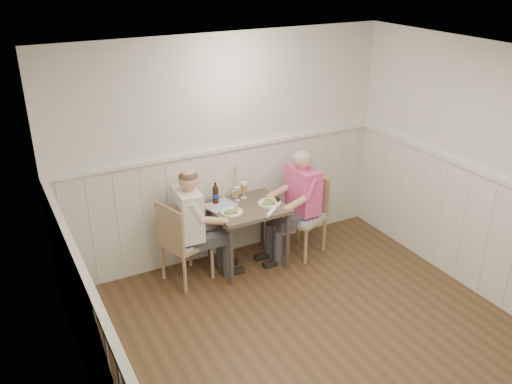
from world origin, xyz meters
TOP-DOWN VIEW (x-y plane):
  - ground_plane at (0.00, 0.00)m, footprint 4.50×4.50m
  - room_shell at (0.00, 0.00)m, footprint 4.04×4.54m
  - wainscot at (0.00, 0.69)m, footprint 4.00×4.49m
  - dining_table at (0.07, 1.84)m, footprint 0.81×0.70m
  - chair_right at (0.82, 1.80)m, footprint 0.59×0.59m
  - chair_left at (-0.72, 1.85)m, footprint 0.57×0.57m
  - man_in_pink at (0.73, 1.78)m, footprint 0.63×0.44m
  - diner_cream at (-0.60, 1.83)m, footprint 0.63×0.44m
  - plate_man at (0.31, 1.77)m, footprint 0.26×0.26m
  - plate_diner at (-0.17, 1.76)m, footprint 0.25×0.25m
  - beer_glass_a at (0.13, 2.05)m, footprint 0.08×0.08m
  - beer_glass_b at (0.03, 2.02)m, footprint 0.07×0.07m
  - beer_bottle at (-0.21, 2.07)m, footprint 0.07×0.07m
  - rolled_napkin at (0.20, 1.54)m, footprint 0.20×0.18m
  - grass_vase at (0.04, 2.11)m, footprint 0.05×0.05m
  - gingham_mat at (-0.20, 2.00)m, footprint 0.39×0.34m

SIDE VIEW (x-z plane):
  - ground_plane at x=0.00m, z-range 0.00..0.00m
  - chair_right at x=0.82m, z-range 0.04..0.99m
  - chair_left at x=-0.72m, z-range 0.04..1.00m
  - man_in_pink at x=0.73m, z-range -0.11..1.23m
  - diner_cream at x=-0.60m, z-range -0.11..1.23m
  - dining_table at x=0.07m, z-range 0.27..1.02m
  - wainscot at x=0.00m, z-range 0.02..1.36m
  - gingham_mat at x=-0.20m, z-range 0.75..0.76m
  - plate_diner at x=-0.17m, z-range 0.74..0.80m
  - plate_man at x=0.31m, z-range 0.74..0.80m
  - rolled_napkin at x=0.20m, z-range 0.75..0.80m
  - beer_bottle at x=-0.21m, z-range 0.74..0.99m
  - beer_glass_b at x=0.03m, z-range 0.78..0.95m
  - beer_glass_a at x=0.13m, z-range 0.78..0.98m
  - grass_vase at x=0.04m, z-range 0.73..1.15m
  - room_shell at x=0.00m, z-range 0.22..2.82m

